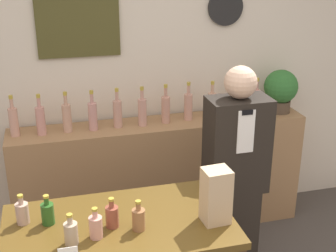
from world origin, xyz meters
TOP-DOWN VIEW (x-y plane):
  - back_wall at (-0.00, 2.00)m, footprint 5.20×0.09m
  - back_shelf at (0.23, 1.76)m, footprint 2.34×0.36m
  - shopkeeper at (0.55, 1.00)m, footprint 0.40×0.25m
  - potted_plant at (1.25, 1.76)m, footprint 0.28×0.28m
  - paper_bag at (0.18, 0.38)m, footprint 0.14×0.13m
  - counter_bottle_0 at (-0.78, 0.62)m, footprint 0.07×0.07m
  - counter_bottle_1 at (-0.65, 0.58)m, footprint 0.07×0.07m
  - counter_bottle_2 at (-0.55, 0.37)m, footprint 0.07×0.07m
  - counter_bottle_3 at (-0.43, 0.40)m, footprint 0.07×0.07m
  - counter_bottle_4 at (-0.34, 0.47)m, footprint 0.07×0.07m
  - counter_bottle_5 at (-0.21, 0.41)m, footprint 0.07×0.07m
  - shelf_bottle_0 at (-0.86, 1.77)m, footprint 0.07×0.07m
  - shelf_bottle_1 at (-0.67, 1.75)m, footprint 0.07×0.07m
  - shelf_bottle_2 at (-0.48, 1.76)m, footprint 0.07×0.07m
  - shelf_bottle_3 at (-0.29, 1.75)m, footprint 0.07×0.07m
  - shelf_bottle_4 at (-0.10, 1.76)m, footprint 0.07×0.07m
  - shelf_bottle_5 at (0.08, 1.74)m, footprint 0.07×0.07m
  - shelf_bottle_6 at (0.27, 1.76)m, footprint 0.07×0.07m
  - shelf_bottle_7 at (0.46, 1.77)m, footprint 0.07×0.07m
  - shelf_bottle_8 at (0.65, 1.75)m, footprint 0.07×0.07m
  - shelf_bottle_9 at (0.84, 1.77)m, footprint 0.07×0.07m
  - shelf_bottle_10 at (1.03, 1.74)m, footprint 0.07×0.07m

SIDE VIEW (x-z plane):
  - back_shelf at x=0.23m, z-range 0.00..0.95m
  - shopkeeper at x=0.55m, z-range 0.00..1.57m
  - counter_bottle_0 at x=-0.78m, z-range 0.90..1.06m
  - counter_bottle_1 at x=-0.65m, z-range 0.90..1.06m
  - counter_bottle_2 at x=-0.55m, z-range 0.90..1.06m
  - counter_bottle_3 at x=-0.43m, z-range 0.90..1.06m
  - counter_bottle_4 at x=-0.34m, z-range 0.90..1.06m
  - counter_bottle_5 at x=-0.21m, z-range 0.90..1.06m
  - shelf_bottle_0 at x=-0.86m, z-range 0.91..1.22m
  - shelf_bottle_1 at x=-0.67m, z-range 0.91..1.22m
  - shelf_bottle_2 at x=-0.48m, z-range 0.91..1.22m
  - shelf_bottle_3 at x=-0.29m, z-range 0.91..1.22m
  - shelf_bottle_4 at x=-0.10m, z-range 0.91..1.22m
  - shelf_bottle_5 at x=0.08m, z-range 0.91..1.22m
  - shelf_bottle_6 at x=0.27m, z-range 0.91..1.22m
  - shelf_bottle_7 at x=0.46m, z-range 0.91..1.22m
  - shelf_bottle_8 at x=0.65m, z-range 0.91..1.22m
  - shelf_bottle_9 at x=0.84m, z-range 0.91..1.22m
  - shelf_bottle_10 at x=1.03m, z-range 0.91..1.22m
  - paper_bag at x=0.18m, z-range 0.92..1.22m
  - potted_plant at x=1.25m, z-range 0.96..1.32m
  - back_wall at x=0.00m, z-range 0.00..2.70m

